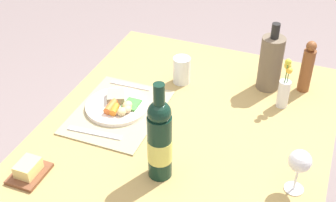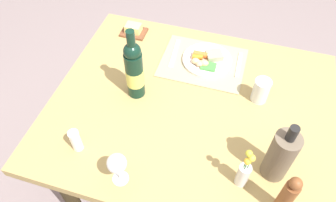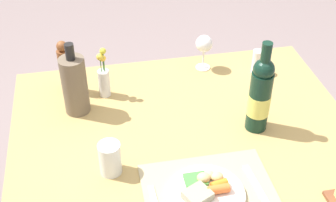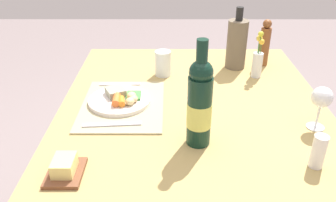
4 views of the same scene
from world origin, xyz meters
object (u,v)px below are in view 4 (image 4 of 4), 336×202
fork (120,84)px  wine_glass (322,99)px  dining_table (192,125)px  knife (112,124)px  water_tumbler (163,65)px  dinner_plate (120,99)px  salt_shaker (319,151)px  pepper_mill (265,44)px  wine_bottle (198,103)px  butter_dish (65,168)px  cooler_bottle (237,44)px  flower_vase (258,60)px

fork → wine_glass: size_ratio=1.12×
dining_table → knife: bearing=-61.1°
fork → water_tumbler: water_tumbler is taller
fork → dinner_plate: bearing=5.5°
salt_shaker → pepper_mill: bearing=178.4°
wine_bottle → pepper_mill: bearing=151.0°
fork → butter_dish: size_ratio=1.32×
fork → wine_bottle: wine_bottle is taller
cooler_bottle → butter_dish: bearing=-37.9°
dining_table → cooler_bottle: size_ratio=4.28×
dining_table → salt_shaker: size_ratio=11.71×
dinner_plate → wine_glass: (0.17, 0.69, 0.09)m
pepper_mill → butter_dish: pepper_mill is taller
water_tumbler → pepper_mill: bearing=104.7°
water_tumbler → flower_vase: (0.02, 0.42, 0.03)m
wine_bottle → flower_vase: bearing=149.5°
dinner_plate → water_tumbler: 0.32m
dinner_plate → cooler_bottle: bearing=125.9°
wine_bottle → cooler_bottle: bearing=160.1°
dinner_plate → cooler_bottle: size_ratio=0.84×
dinner_plate → water_tumbler: size_ratio=2.12×
wine_glass → butter_dish: wine_glass is taller
dinner_plate → fork: bearing=-172.4°
cooler_bottle → water_tumbler: bearing=-74.9°
pepper_mill → flower_vase: (0.14, -0.06, -0.03)m
knife → water_tumbler: size_ratio=1.81×
butter_dish → salt_shaker: bearing=93.1°
dinner_plate → pepper_mill: 0.76m
fork → cooler_bottle: 0.57m
pepper_mill → fork: bearing=-70.0°
cooler_bottle → wine_glass: 0.57m
flower_vase → knife: bearing=-54.5°
cooler_bottle → pepper_mill: (-0.03, 0.14, -0.01)m
salt_shaker → water_tumbler: bearing=-144.9°
wine_bottle → dining_table: bearing=178.9°
flower_vase → cooler_bottle: bearing=-144.3°
dining_table → wine_glass: size_ratio=7.95×
water_tumbler → salt_shaker: (0.65, 0.46, 0.00)m
wine_glass → flower_vase: flower_vase is taller
dining_table → knife: size_ratio=5.98×
fork → butter_dish: 0.58m
pepper_mill → water_tumbler: pepper_mill is taller
pepper_mill → wine_bottle: size_ratio=0.64×
dinner_plate → cooler_bottle: cooler_bottle is taller
dinner_plate → dining_table: bearing=89.1°
dining_table → water_tumbler: size_ratio=10.82×
cooler_bottle → butter_dish: size_ratio=2.19×
knife → salt_shaker: salt_shaker is taller
flower_vase → salt_shaker: size_ratio=2.03×
fork → cooler_bottle: cooler_bottle is taller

